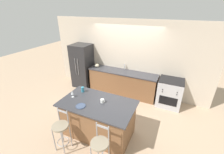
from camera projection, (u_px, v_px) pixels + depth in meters
ground_plane at (118, 97)px, 5.56m from camera, size 18.00×18.00×0.00m
wall_back at (126, 57)px, 5.52m from camera, size 6.00×0.07×2.70m
back_counter at (122, 82)px, 5.66m from camera, size 2.56×0.63×0.91m
sink_faucet at (125, 66)px, 5.56m from camera, size 0.02×0.13×0.22m
kitchen_island at (98, 118)px, 3.81m from camera, size 1.81×1.04×0.96m
refrigerator at (83, 66)px, 6.07m from camera, size 0.74×0.72×1.74m
oven_range at (170, 93)px, 4.95m from camera, size 0.76×0.70×0.94m
bar_stool_near at (61, 130)px, 3.33m from camera, size 0.36×0.36×1.05m
bar_stool_far at (100, 147)px, 2.92m from camera, size 0.36×0.36×1.05m
dinner_plate at (81, 106)px, 3.47m from camera, size 0.23×0.23×0.02m
wine_glass at (72, 93)px, 3.78m from camera, size 0.07×0.07×0.18m
coffee_mug at (102, 101)px, 3.60m from camera, size 0.12×0.09×0.09m
tumbler_cup at (83, 89)px, 4.03m from camera, size 0.08×0.08×0.14m
pumpkin_decoration at (97, 65)px, 5.81m from camera, size 0.17×0.17×0.16m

